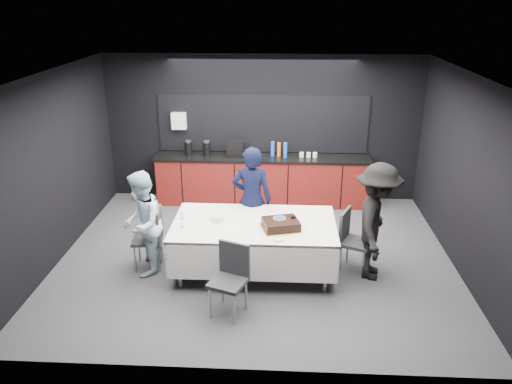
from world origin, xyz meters
The scene contains 18 objects.
ground centered at (0.00, 0.00, 0.00)m, with size 6.00×6.00×0.00m, color #414146.
room_shell centered at (0.00, 0.00, 1.86)m, with size 6.04×5.04×2.82m.
kitchenette centered at (-0.02, 2.22, 0.54)m, with size 4.10×0.64×2.05m.
party_table centered at (0.00, -0.40, 0.64)m, with size 2.32×1.32×0.78m.
cake_assembly centered at (0.38, -0.57, 0.84)m, with size 0.61×0.54×0.16m.
plate_stack centered at (-0.53, -0.37, 0.83)m, with size 0.20×0.20×0.10m, color white.
loose_plate_near centered at (-0.40, -0.78, 0.78)m, with size 0.18×0.18×0.01m, color white.
loose_plate_right_a centered at (0.80, -0.22, 0.78)m, with size 0.22×0.22×0.01m, color white.
loose_plate_right_b centered at (0.91, -0.65, 0.78)m, with size 0.19×0.19×0.01m, color white.
loose_plate_far centered at (0.16, 0.02, 0.78)m, with size 0.21×0.21×0.01m, color white.
fork_pile centered at (0.34, -0.94, 0.79)m, with size 0.14×0.09×0.02m, color white.
champagne_flute centered at (-1.00, -0.62, 0.94)m, with size 0.06×0.06×0.22m.
chair_left centered at (-1.50, -0.36, 0.53)m, with size 0.46×0.46×0.92m.
chair_right centered at (1.41, -0.27, 0.53)m, with size 0.55×0.55×0.92m.
chair_near centered at (-0.24, -1.40, 0.53)m, with size 0.54×0.54×0.92m.
person_center centered at (-0.07, 0.28, 0.85)m, with size 0.62×0.41×1.70m, color black.
person_left centered at (-1.59, -0.51, 0.77)m, with size 0.75×0.58×1.54m, color silver.
person_right centered at (1.71, -0.44, 0.85)m, with size 1.10×0.63×1.71m, color black.
Camera 1 is at (0.37, -6.82, 3.82)m, focal length 35.00 mm.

